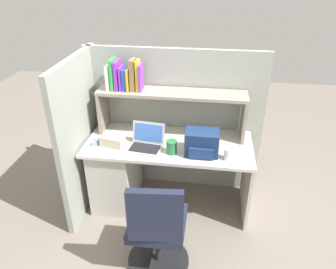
# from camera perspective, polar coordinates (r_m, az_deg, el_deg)

# --- Properties ---
(ground_plane) EXTENTS (8.00, 8.00, 0.00)m
(ground_plane) POSITION_cam_1_polar(r_m,az_deg,el_deg) (3.55, 0.11, -11.70)
(ground_plane) COLOR slate
(desk) EXTENTS (1.60, 0.70, 0.73)m
(desk) POSITION_cam_1_polar(r_m,az_deg,el_deg) (3.37, -6.49, -5.80)
(desk) COLOR beige
(desk) RESTS_ON ground_plane
(cubicle_partition_rear) EXTENTS (1.84, 0.05, 1.55)m
(cubicle_partition_rear) POSITION_cam_1_polar(r_m,az_deg,el_deg) (3.44, 0.99, 2.34)
(cubicle_partition_rear) COLOR #939991
(cubicle_partition_rear) RESTS_ON ground_plane
(cubicle_partition_left) EXTENTS (0.05, 1.06, 1.55)m
(cubicle_partition_left) POSITION_cam_1_polar(r_m,az_deg,el_deg) (3.27, -14.90, -0.16)
(cubicle_partition_left) COLOR #939991
(cubicle_partition_left) RESTS_ON ground_plane
(overhead_hutch) EXTENTS (1.44, 0.28, 0.45)m
(overhead_hutch) POSITION_cam_1_polar(r_m,az_deg,el_deg) (3.15, 0.63, 5.89)
(overhead_hutch) COLOR gray
(overhead_hutch) RESTS_ON desk
(reference_books_on_shelf) EXTENTS (0.34, 0.18, 0.30)m
(reference_books_on_shelf) POSITION_cam_1_polar(r_m,az_deg,el_deg) (3.15, -7.71, 10.16)
(reference_books_on_shelf) COLOR white
(reference_books_on_shelf) RESTS_ON overhead_hutch
(laptop) EXTENTS (0.34, 0.29, 0.22)m
(laptop) POSITION_cam_1_polar(r_m,az_deg,el_deg) (3.04, -3.82, -1.43)
(laptop) COLOR #B7BABF
(laptop) RESTS_ON desk
(backpack) EXTENTS (0.30, 0.23, 0.22)m
(backpack) POSITION_cam_1_polar(r_m,az_deg,el_deg) (2.92, 5.97, -1.52)
(backpack) COLOR navy
(backpack) RESTS_ON desk
(computer_mouse) EXTENTS (0.07, 0.11, 0.03)m
(computer_mouse) POSITION_cam_1_polar(r_m,az_deg,el_deg) (3.19, -12.66, -1.29)
(computer_mouse) COLOR #7299C6
(computer_mouse) RESTS_ON desk
(paper_cup) EXTENTS (0.08, 0.08, 0.11)m
(paper_cup) POSITION_cam_1_polar(r_m,az_deg,el_deg) (2.90, 10.60, -3.41)
(paper_cup) COLOR white
(paper_cup) RESTS_ON desk
(tissue_box) EXTENTS (0.24, 0.16, 0.10)m
(tissue_box) POSITION_cam_1_polar(r_m,az_deg,el_deg) (3.10, -9.69, -1.17)
(tissue_box) COLOR #BFB299
(tissue_box) RESTS_ON desk
(snack_canister) EXTENTS (0.10, 0.10, 0.12)m
(snack_canister) POSITION_cam_1_polar(r_m,az_deg,el_deg) (2.94, 0.63, -2.23)
(snack_canister) COLOR #26723F
(snack_canister) RESTS_ON desk
(office_chair) EXTENTS (0.52, 0.52, 0.93)m
(office_chair) POSITION_cam_1_polar(r_m,az_deg,el_deg) (2.67, -1.90, -16.98)
(office_chair) COLOR black
(office_chair) RESTS_ON ground_plane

